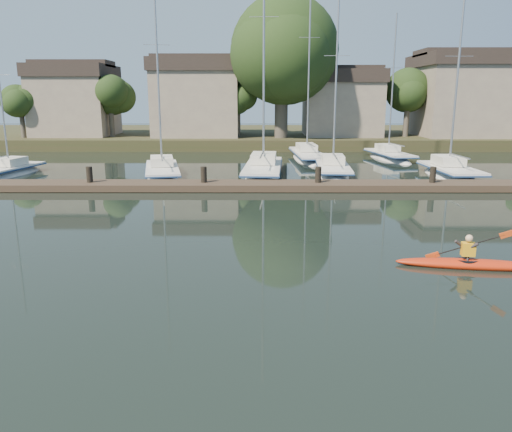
{
  "coord_description": "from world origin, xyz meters",
  "views": [
    {
      "loc": [
        -0.18,
        -11.88,
        4.8
      ],
      "look_at": [
        -0.23,
        3.04,
        1.2
      ],
      "focal_mm": 35.0,
      "sensor_mm": 36.0,
      "label": 1
    }
  ],
  "objects_px": {
    "sailboat_0": "(9,178)",
    "sailboat_6": "(307,162)",
    "sailboat_3": "(333,177)",
    "sailboat_7": "(389,161)",
    "sailboat_1": "(163,179)",
    "sailboat_4": "(449,180)",
    "dock": "(261,186)",
    "sailboat_2": "(263,178)",
    "kayak": "(471,262)"
  },
  "relations": [
    {
      "from": "sailboat_0",
      "to": "sailboat_6",
      "type": "relative_size",
      "value": 0.68
    },
    {
      "from": "sailboat_0",
      "to": "sailboat_3",
      "type": "bearing_deg",
      "value": 11.59
    },
    {
      "from": "sailboat_6",
      "to": "sailboat_7",
      "type": "xyz_separation_m",
      "value": [
        6.4,
        0.18,
        0.0
      ]
    },
    {
      "from": "sailboat_1",
      "to": "sailboat_4",
      "type": "xyz_separation_m",
      "value": [
        17.56,
        -0.29,
        -0.02
      ]
    },
    {
      "from": "dock",
      "to": "sailboat_4",
      "type": "height_order",
      "value": "sailboat_4"
    },
    {
      "from": "sailboat_0",
      "to": "sailboat_2",
      "type": "xyz_separation_m",
      "value": [
        15.84,
        0.23,
        -0.03
      ]
    },
    {
      "from": "sailboat_2",
      "to": "sailboat_6",
      "type": "distance_m",
      "value": 8.54
    },
    {
      "from": "dock",
      "to": "sailboat_7",
      "type": "xyz_separation_m",
      "value": [
        10.07,
        12.93,
        -0.38
      ]
    },
    {
      "from": "dock",
      "to": "sailboat_6",
      "type": "height_order",
      "value": "sailboat_6"
    },
    {
      "from": "sailboat_3",
      "to": "dock",
      "type": "bearing_deg",
      "value": -126.33
    },
    {
      "from": "kayak",
      "to": "sailboat_1",
      "type": "bearing_deg",
      "value": 133.65
    },
    {
      "from": "sailboat_3",
      "to": "sailboat_6",
      "type": "bearing_deg",
      "value": 101.43
    },
    {
      "from": "kayak",
      "to": "sailboat_7",
      "type": "xyz_separation_m",
      "value": [
        4.13,
        25.23,
        -0.34
      ]
    },
    {
      "from": "sailboat_2",
      "to": "sailboat_6",
      "type": "relative_size",
      "value": 1.04
    },
    {
      "from": "sailboat_1",
      "to": "sailboat_6",
      "type": "bearing_deg",
      "value": 28.82
    },
    {
      "from": "dock",
      "to": "sailboat_1",
      "type": "xyz_separation_m",
      "value": [
        -6.04,
        4.5,
        -0.39
      ]
    },
    {
      "from": "sailboat_0",
      "to": "sailboat_3",
      "type": "height_order",
      "value": "sailboat_3"
    },
    {
      "from": "sailboat_1",
      "to": "sailboat_2",
      "type": "height_order",
      "value": "sailboat_2"
    },
    {
      "from": "kayak",
      "to": "dock",
      "type": "xyz_separation_m",
      "value": [
        -5.94,
        12.3,
        0.04
      ]
    },
    {
      "from": "sailboat_3",
      "to": "sailboat_6",
      "type": "xyz_separation_m",
      "value": [
        -0.9,
        7.47,
        0.01
      ]
    },
    {
      "from": "sailboat_2",
      "to": "sailboat_3",
      "type": "relative_size",
      "value": 1.29
    },
    {
      "from": "dock",
      "to": "sailboat_2",
      "type": "bearing_deg",
      "value": 88.03
    },
    {
      "from": "sailboat_2",
      "to": "sailboat_4",
      "type": "xyz_separation_m",
      "value": [
        11.35,
        -0.75,
        0.0
      ]
    },
    {
      "from": "sailboat_6",
      "to": "dock",
      "type": "bearing_deg",
      "value": -109.01
    },
    {
      "from": "sailboat_2",
      "to": "kayak",
      "type": "bearing_deg",
      "value": -67.88
    },
    {
      "from": "sailboat_6",
      "to": "sailboat_4",
      "type": "bearing_deg",
      "value": -50.35
    },
    {
      "from": "sailboat_3",
      "to": "sailboat_4",
      "type": "relative_size",
      "value": 1.01
    },
    {
      "from": "sailboat_1",
      "to": "sailboat_2",
      "type": "bearing_deg",
      "value": -7.3
    },
    {
      "from": "dock",
      "to": "sailboat_2",
      "type": "distance_m",
      "value": 4.98
    },
    {
      "from": "dock",
      "to": "sailboat_6",
      "type": "relative_size",
      "value": 2.2
    },
    {
      "from": "dock",
      "to": "sailboat_6",
      "type": "xyz_separation_m",
      "value": [
        3.67,
        12.75,
        -0.38
      ]
    },
    {
      "from": "sailboat_3",
      "to": "sailboat_4",
      "type": "xyz_separation_m",
      "value": [
        6.95,
        -1.07,
        -0.01
      ]
    },
    {
      "from": "sailboat_0",
      "to": "sailboat_4",
      "type": "height_order",
      "value": "sailboat_4"
    },
    {
      "from": "kayak",
      "to": "sailboat_2",
      "type": "bearing_deg",
      "value": 116.64
    },
    {
      "from": "sailboat_4",
      "to": "sailboat_6",
      "type": "distance_m",
      "value": 11.6
    },
    {
      "from": "sailboat_0",
      "to": "sailboat_2",
      "type": "relative_size",
      "value": 0.66
    },
    {
      "from": "kayak",
      "to": "sailboat_3",
      "type": "xyz_separation_m",
      "value": [
        -1.37,
        17.57,
        -0.35
      ]
    },
    {
      "from": "sailboat_3",
      "to": "sailboat_7",
      "type": "bearing_deg",
      "value": 58.86
    },
    {
      "from": "sailboat_1",
      "to": "sailboat_7",
      "type": "xyz_separation_m",
      "value": [
        16.11,
        8.43,
        0.0
      ]
    },
    {
      "from": "sailboat_1",
      "to": "sailboat_4",
      "type": "relative_size",
      "value": 1.08
    },
    {
      "from": "sailboat_7",
      "to": "dock",
      "type": "bearing_deg",
      "value": -137.02
    },
    {
      "from": "sailboat_3",
      "to": "sailboat_4",
      "type": "distance_m",
      "value": 7.03
    },
    {
      "from": "sailboat_0",
      "to": "sailboat_7",
      "type": "xyz_separation_m",
      "value": [
        25.74,
        8.21,
        -0.0
      ]
    },
    {
      "from": "dock",
      "to": "sailboat_1",
      "type": "distance_m",
      "value": 7.54
    },
    {
      "from": "sailboat_0",
      "to": "sailboat_3",
      "type": "distance_m",
      "value": 20.25
    },
    {
      "from": "sailboat_4",
      "to": "sailboat_7",
      "type": "distance_m",
      "value": 8.84
    },
    {
      "from": "sailboat_2",
      "to": "sailboat_7",
      "type": "height_order",
      "value": "sailboat_2"
    },
    {
      "from": "dock",
      "to": "sailboat_0",
      "type": "relative_size",
      "value": 3.23
    },
    {
      "from": "sailboat_0",
      "to": "sailboat_7",
      "type": "distance_m",
      "value": 27.02
    },
    {
      "from": "sailboat_0",
      "to": "sailboat_6",
      "type": "distance_m",
      "value": 20.94
    }
  ]
}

